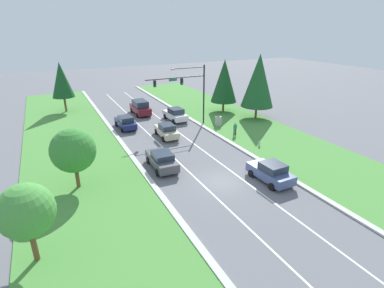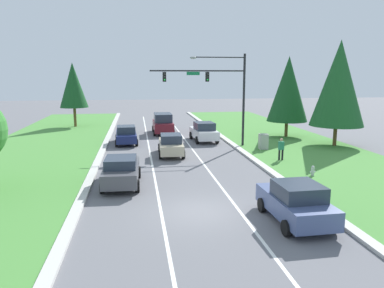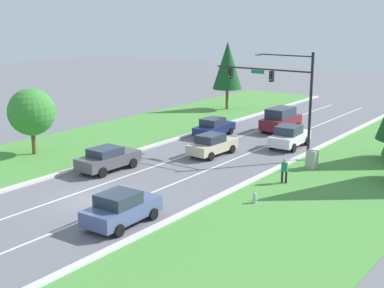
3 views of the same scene
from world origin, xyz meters
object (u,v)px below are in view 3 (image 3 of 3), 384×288
Objects in this scene: graphite_sedan at (108,158)px; pedestrian at (284,170)px; fire_hydrant at (255,198)px; oak_near_left_tree at (31,112)px; navy_sedan at (214,127)px; conifer_mid_left_tree at (228,66)px; traffic_signal_mast at (282,87)px; champagne_sedan at (212,145)px; burgundy_suv at (281,119)px; slate_blue_sedan at (121,208)px; white_sedan at (289,136)px; utility_cabinet at (312,160)px.

pedestrian is at bearing 23.51° from graphite_sedan.
fire_hydrant is 19.44m from oak_near_left_tree.
navy_sedan is 14.21m from conifer_mid_left_tree.
pedestrian is at bearing -60.40° from traffic_signal_mast.
burgundy_suv is (0.17, 11.09, 0.25)m from champagne_sedan.
navy_sedan is (-7.86, 2.70, -4.50)m from traffic_signal_mast.
fire_hydrant is 0.09× the size of conifer_mid_left_tree.
navy_sedan reaches higher than fire_hydrant.
slate_blue_sedan is at bearing -72.07° from champagne_sedan.
white_sedan is at bearing -74.06° from pedestrian.
navy_sedan is at bearing 161.05° from traffic_signal_mast.
champagne_sedan is at bearing 103.89° from slate_blue_sedan.
slate_blue_sedan reaches higher than pedestrian.
graphite_sedan reaches higher than navy_sedan.
graphite_sedan is 13.21m from navy_sedan.
pedestrian is (7.73, -3.21, 0.10)m from champagne_sedan.
pedestrian is 2.41× the size of fire_hydrant.
burgundy_suv is 6.69m from navy_sedan.
oak_near_left_tree is 0.68× the size of conifer_mid_left_tree.
fire_hydrant is at bearing 56.89° from slate_blue_sedan.
oak_near_left_tree reaches higher than champagne_sedan.
burgundy_suv is 16.17m from pedestrian.
burgundy_suv is at bearing -70.53° from pedestrian.
burgundy_suv is at bearing 116.57° from traffic_signal_mast.
traffic_signal_mast reaches higher than champagne_sedan.
utility_cabinet is 1.95× the size of fire_hydrant.
champagne_sedan is at bearing 136.86° from fire_hydrant.
utility_cabinet is at bearing -99.51° from pedestrian.
burgundy_suv reaches higher than graphite_sedan.
champagne_sedan is 6.60m from navy_sedan.
pedestrian is 0.22× the size of conifer_mid_left_tree.
burgundy_suv is at bearing 91.40° from champagne_sedan.
burgundy_suv is 1.06× the size of white_sedan.
traffic_signal_mast is 8.23m from pedestrian.
utility_cabinet is at bearing 74.07° from slate_blue_sedan.
graphite_sedan is 0.96× the size of burgundy_suv.
traffic_signal_mast is 5.97× the size of utility_cabinet.
oak_near_left_tree is (-14.79, -13.81, 2.45)m from white_sedan.
fire_hydrant is (0.34, -4.35, -0.59)m from pedestrian.
navy_sedan is 3.36× the size of utility_cabinet.
conifer_mid_left_tree is (-17.96, 25.14, 4.64)m from fire_hydrant.
slate_blue_sedan reaches higher than fire_hydrant.
oak_near_left_tree reaches higher than fire_hydrant.
white_sedan reaches higher than graphite_sedan.
graphite_sedan is 2.79× the size of pedestrian.
traffic_signal_mast is at bearing 35.89° from champagne_sedan.
traffic_signal_mast reaches higher than slate_blue_sedan.
burgundy_suv reaches higher than champagne_sedan.
pedestrian is at bearing -20.30° from champagne_sedan.
pedestrian is at bearing 94.46° from fire_hydrant.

